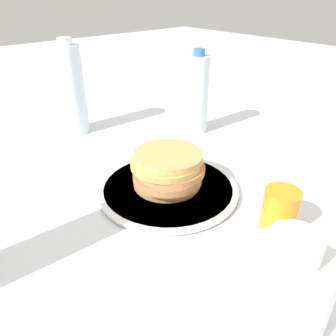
# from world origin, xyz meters

# --- Properties ---
(ground_plane) EXTENTS (4.00, 4.00, 0.00)m
(ground_plane) POSITION_xyz_m (0.00, 0.00, 0.00)
(ground_plane) COLOR white
(plate) EXTENTS (0.28, 0.28, 0.01)m
(plate) POSITION_xyz_m (0.03, 0.02, 0.01)
(plate) COLOR white
(plate) RESTS_ON ground_plane
(pancake_stack) EXTENTS (0.15, 0.15, 0.07)m
(pancake_stack) POSITION_xyz_m (0.03, 0.02, 0.05)
(pancake_stack) COLOR #B38144
(pancake_stack) RESTS_ON plate
(juice_glass) EXTENTS (0.06, 0.06, 0.08)m
(juice_glass) POSITION_xyz_m (0.24, 0.09, 0.04)
(juice_glass) COLOR orange
(juice_glass) RESTS_ON ground_plane
(cream_jug) EXTENTS (0.11, 0.11, 0.14)m
(cream_jug) POSITION_xyz_m (0.34, -0.06, 0.06)
(cream_jug) COLOR white
(cream_jug) RESTS_ON ground_plane
(water_bottle_near) EXTENTS (0.07, 0.07, 0.25)m
(water_bottle_near) POSITION_xyz_m (-0.37, 0.03, 0.12)
(water_bottle_near) COLOR silver
(water_bottle_near) RESTS_ON ground_plane
(water_bottle_far) EXTENTS (0.06, 0.06, 0.22)m
(water_bottle_far) POSITION_xyz_m (-0.15, 0.29, 0.11)
(water_bottle_far) COLOR silver
(water_bottle_far) RESTS_ON ground_plane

